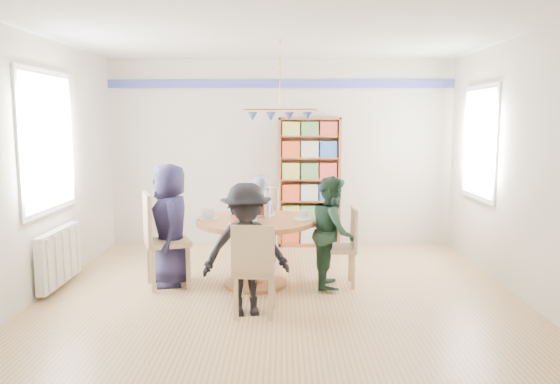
{
  "coord_description": "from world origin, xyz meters",
  "views": [
    {
      "loc": [
        0.03,
        -5.51,
        1.83
      ],
      "look_at": [
        0.0,
        0.4,
        1.05
      ],
      "focal_mm": 35.0,
      "sensor_mm": 36.0,
      "label": 1
    }
  ],
  "objects_px": {
    "dining_table": "(255,236)",
    "chair_right": "(344,242)",
    "person_near": "(246,250)",
    "person_left": "(170,225)",
    "radiator": "(59,256)",
    "person_right": "(333,232)",
    "chair_left": "(159,235)",
    "chair_near": "(254,266)",
    "person_far": "(260,220)",
    "chair_far": "(260,222)",
    "bookshelf": "(309,183)"
  },
  "relations": [
    {
      "from": "radiator",
      "to": "dining_table",
      "type": "relative_size",
      "value": 0.77
    },
    {
      "from": "person_far",
      "to": "bookshelf",
      "type": "distance_m",
      "value": 1.32
    },
    {
      "from": "person_near",
      "to": "chair_far",
      "type": "bearing_deg",
      "value": 78.39
    },
    {
      "from": "dining_table",
      "to": "person_left",
      "type": "relative_size",
      "value": 0.96
    },
    {
      "from": "person_left",
      "to": "chair_right",
      "type": "bearing_deg",
      "value": 73.01
    },
    {
      "from": "person_left",
      "to": "chair_near",
      "type": "bearing_deg",
      "value": 27.09
    },
    {
      "from": "dining_table",
      "to": "person_near",
      "type": "relative_size",
      "value": 1.03
    },
    {
      "from": "chair_far",
      "to": "chair_near",
      "type": "xyz_separation_m",
      "value": [
        0.03,
        -1.97,
        -0.05
      ]
    },
    {
      "from": "chair_near",
      "to": "person_far",
      "type": "bearing_deg",
      "value": 90.82
    },
    {
      "from": "person_near",
      "to": "person_left",
      "type": "bearing_deg",
      "value": 123.42
    },
    {
      "from": "chair_far",
      "to": "person_right",
      "type": "relative_size",
      "value": 0.79
    },
    {
      "from": "chair_far",
      "to": "person_far",
      "type": "relative_size",
      "value": 0.85
    },
    {
      "from": "dining_table",
      "to": "chair_right",
      "type": "bearing_deg",
      "value": 1.64
    },
    {
      "from": "chair_left",
      "to": "chair_right",
      "type": "xyz_separation_m",
      "value": [
        2.04,
        0.09,
        -0.1
      ]
    },
    {
      "from": "chair_near",
      "to": "chair_left",
      "type": "bearing_deg",
      "value": 139.48
    },
    {
      "from": "chair_near",
      "to": "person_left",
      "type": "xyz_separation_m",
      "value": [
        -0.98,
        1.02,
        0.19
      ]
    },
    {
      "from": "chair_left",
      "to": "person_near",
      "type": "height_order",
      "value": "person_near"
    },
    {
      "from": "chair_right",
      "to": "chair_far",
      "type": "xyz_separation_m",
      "value": [
        -0.98,
        0.96,
        0.05
      ]
    },
    {
      "from": "dining_table",
      "to": "chair_near",
      "type": "bearing_deg",
      "value": -87.83
    },
    {
      "from": "person_left",
      "to": "person_right",
      "type": "height_order",
      "value": "person_left"
    },
    {
      "from": "radiator",
      "to": "person_far",
      "type": "distance_m",
      "value": 2.37
    },
    {
      "from": "chair_right",
      "to": "person_near",
      "type": "height_order",
      "value": "person_near"
    },
    {
      "from": "chair_near",
      "to": "person_right",
      "type": "relative_size",
      "value": 0.73
    },
    {
      "from": "chair_near",
      "to": "person_far",
      "type": "xyz_separation_m",
      "value": [
        -0.03,
        1.86,
        0.08
      ]
    },
    {
      "from": "radiator",
      "to": "bookshelf",
      "type": "bearing_deg",
      "value": 35.79
    },
    {
      "from": "chair_near",
      "to": "person_near",
      "type": "bearing_deg",
      "value": 136.62
    },
    {
      "from": "radiator",
      "to": "bookshelf",
      "type": "height_order",
      "value": "bookshelf"
    },
    {
      "from": "chair_right",
      "to": "person_right",
      "type": "relative_size",
      "value": 0.71
    },
    {
      "from": "chair_right",
      "to": "person_far",
      "type": "height_order",
      "value": "person_far"
    },
    {
      "from": "person_left",
      "to": "radiator",
      "type": "bearing_deg",
      "value": -100.81
    },
    {
      "from": "chair_right",
      "to": "person_left",
      "type": "relative_size",
      "value": 0.65
    },
    {
      "from": "radiator",
      "to": "person_near",
      "type": "relative_size",
      "value": 0.8
    },
    {
      "from": "dining_table",
      "to": "person_left",
      "type": "bearing_deg",
      "value": 177.87
    },
    {
      "from": "radiator",
      "to": "bookshelf",
      "type": "xyz_separation_m",
      "value": [
        2.83,
        2.04,
        0.57
      ]
    },
    {
      "from": "chair_near",
      "to": "dining_table",
      "type": "bearing_deg",
      "value": 92.17
    },
    {
      "from": "radiator",
      "to": "person_left",
      "type": "height_order",
      "value": "person_left"
    },
    {
      "from": "chair_near",
      "to": "person_far",
      "type": "height_order",
      "value": "person_far"
    },
    {
      "from": "chair_right",
      "to": "chair_far",
      "type": "distance_m",
      "value": 1.37
    },
    {
      "from": "radiator",
      "to": "person_right",
      "type": "distance_m",
      "value": 3.01
    },
    {
      "from": "person_left",
      "to": "person_far",
      "type": "height_order",
      "value": "person_left"
    },
    {
      "from": "dining_table",
      "to": "person_left",
      "type": "height_order",
      "value": "person_left"
    },
    {
      "from": "dining_table",
      "to": "person_near",
      "type": "xyz_separation_m",
      "value": [
        -0.04,
        -0.92,
        0.07
      ]
    },
    {
      "from": "chair_left",
      "to": "person_right",
      "type": "distance_m",
      "value": 1.9
    },
    {
      "from": "chair_right",
      "to": "radiator",
      "type": "bearing_deg",
      "value": -177.83
    },
    {
      "from": "chair_far",
      "to": "person_right",
      "type": "bearing_deg",
      "value": -49.72
    },
    {
      "from": "person_near",
      "to": "person_right",
      "type": "bearing_deg",
      "value": 35.01
    },
    {
      "from": "person_right",
      "to": "person_near",
      "type": "relative_size",
      "value": 0.98
    },
    {
      "from": "bookshelf",
      "to": "radiator",
      "type": "bearing_deg",
      "value": -144.21
    },
    {
      "from": "person_far",
      "to": "person_left",
      "type": "bearing_deg",
      "value": 33.57
    },
    {
      "from": "dining_table",
      "to": "person_left",
      "type": "xyz_separation_m",
      "value": [
        -0.95,
        0.04,
        0.12
      ]
    }
  ]
}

